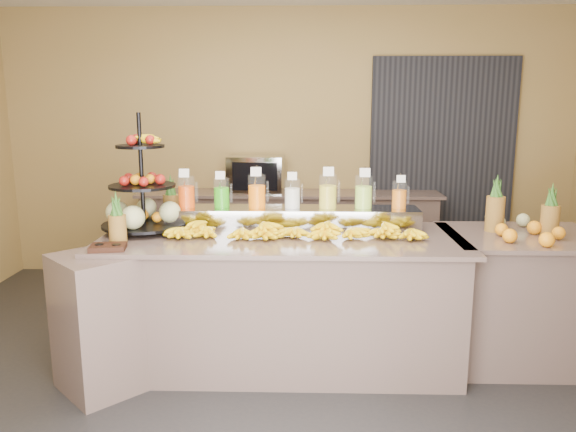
{
  "coord_description": "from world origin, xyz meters",
  "views": [
    {
      "loc": [
        0.15,
        -3.47,
        1.85
      ],
      "look_at": [
        0.04,
        0.3,
        1.07
      ],
      "focal_mm": 35.0,
      "sensor_mm": 36.0,
      "label": 1
    }
  ],
  "objects_px": {
    "pitcher_tray": "(292,218)",
    "banana_heap": "(295,229)",
    "fruit_stand": "(148,201)",
    "oven_warmer": "(256,174)",
    "condiment_caddy": "(108,247)",
    "right_fruit_pile": "(524,225)"
  },
  "relations": [
    {
      "from": "banana_heap",
      "to": "pitcher_tray",
      "type": "bearing_deg",
      "value": 95.38
    },
    {
      "from": "pitcher_tray",
      "to": "fruit_stand",
      "type": "distance_m",
      "value": 1.05
    },
    {
      "from": "fruit_stand",
      "to": "oven_warmer",
      "type": "bearing_deg",
      "value": 80.07
    },
    {
      "from": "banana_heap",
      "to": "right_fruit_pile",
      "type": "bearing_deg",
      "value": 2.52
    },
    {
      "from": "right_fruit_pile",
      "to": "oven_warmer",
      "type": "height_order",
      "value": "oven_warmer"
    },
    {
      "from": "fruit_stand",
      "to": "right_fruit_pile",
      "type": "relative_size",
      "value": 1.76
    },
    {
      "from": "fruit_stand",
      "to": "oven_warmer",
      "type": "xyz_separation_m",
      "value": [
        0.63,
        1.8,
        -0.03
      ]
    },
    {
      "from": "pitcher_tray",
      "to": "banana_heap",
      "type": "height_order",
      "value": "pitcher_tray"
    },
    {
      "from": "pitcher_tray",
      "to": "oven_warmer",
      "type": "distance_m",
      "value": 1.72
    },
    {
      "from": "pitcher_tray",
      "to": "right_fruit_pile",
      "type": "bearing_deg",
      "value": -8.07
    },
    {
      "from": "pitcher_tray",
      "to": "oven_warmer",
      "type": "relative_size",
      "value": 3.3
    },
    {
      "from": "pitcher_tray",
      "to": "condiment_caddy",
      "type": "bearing_deg",
      "value": -149.93
    },
    {
      "from": "condiment_caddy",
      "to": "right_fruit_pile",
      "type": "xyz_separation_m",
      "value": [
        2.76,
        0.44,
        0.06
      ]
    },
    {
      "from": "pitcher_tray",
      "to": "banana_heap",
      "type": "distance_m",
      "value": 0.3
    },
    {
      "from": "banana_heap",
      "to": "right_fruit_pile",
      "type": "height_order",
      "value": "right_fruit_pile"
    },
    {
      "from": "condiment_caddy",
      "to": "right_fruit_pile",
      "type": "bearing_deg",
      "value": 9.01
    },
    {
      "from": "fruit_stand",
      "to": "right_fruit_pile",
      "type": "xyz_separation_m",
      "value": [
        2.64,
        -0.09,
        -0.14
      ]
    },
    {
      "from": "banana_heap",
      "to": "oven_warmer",
      "type": "xyz_separation_m",
      "value": [
        -0.43,
        1.97,
        0.13
      ]
    },
    {
      "from": "condiment_caddy",
      "to": "oven_warmer",
      "type": "height_order",
      "value": "oven_warmer"
    },
    {
      "from": "oven_warmer",
      "to": "pitcher_tray",
      "type": "bearing_deg",
      "value": -72.66
    },
    {
      "from": "condiment_caddy",
      "to": "banana_heap",
      "type": "bearing_deg",
      "value": 17.35
    },
    {
      "from": "right_fruit_pile",
      "to": "oven_warmer",
      "type": "distance_m",
      "value": 2.77
    }
  ]
}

